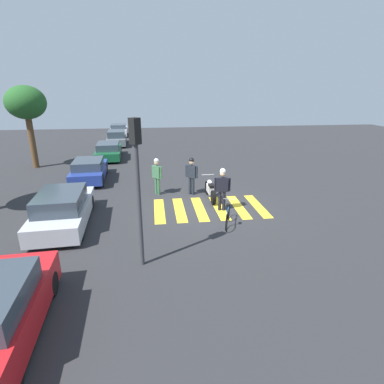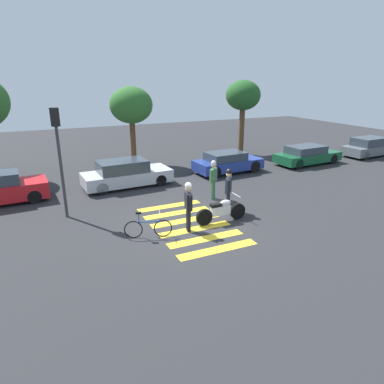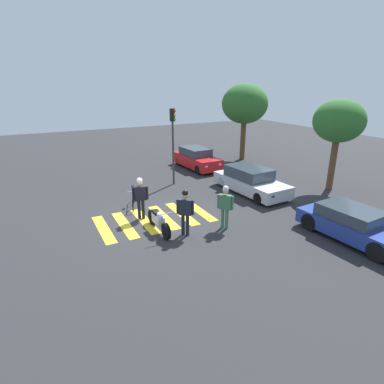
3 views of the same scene
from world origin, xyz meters
name	(u,v)px [view 1 (image 1 of 3)]	position (x,y,z in m)	size (l,w,h in m)	color
ground_plane	(209,208)	(0.00, 0.00, 0.00)	(60.00, 60.00, 0.00)	#2B2B2D
police_motorcycle	(210,190)	(1.23, -0.26, 0.47)	(2.18, 0.62, 1.05)	black
leaning_bicycle	(228,216)	(-1.83, -0.39, 0.37)	(1.64, 0.65, 0.99)	black
officer_on_foot	(222,186)	(-0.29, -0.49, 1.13)	(0.31, 0.69, 1.91)	black
officer_by_motorcycle	(192,173)	(2.02, 0.55, 1.12)	(0.48, 0.57, 1.91)	#1E232D
pedestrian_bystander	(157,174)	(2.23, 2.27, 1.10)	(0.55, 0.49, 1.87)	#3F724C
crosswalk_stripes	(209,208)	(0.00, 0.00, 0.00)	(2.89, 4.95, 0.01)	yellow
car_silver_sedan	(63,209)	(-0.98, 6.01, 0.66)	(4.68, 2.09, 1.40)	black
car_blue_hatchback	(89,170)	(5.28, 6.16, 0.62)	(4.22, 2.00, 1.25)	black
car_green_compact	(109,151)	(11.16, 5.79, 0.60)	(4.62, 2.03, 1.23)	black
car_grey_coupe	(117,138)	(17.05, 5.78, 0.65)	(4.41, 1.95, 1.37)	black
car_white_van	(119,130)	(23.09, 6.16, 0.63)	(4.21, 2.05, 1.30)	black
traffic_light_pole	(137,171)	(-4.28, 2.89, 2.95)	(0.34, 0.34, 4.41)	#38383D
street_tree_far	(26,104)	(8.92, 10.37, 4.17)	(2.49, 2.49, 5.33)	brown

